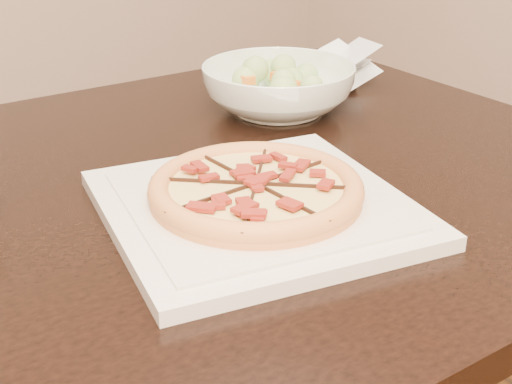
% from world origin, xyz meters
% --- Properties ---
extents(dining_table, '(1.48, 1.01, 0.75)m').
position_xyz_m(dining_table, '(-0.10, 0.02, 0.65)').
color(dining_table, black).
rests_on(dining_table, floor).
extents(plate, '(0.41, 0.41, 0.02)m').
position_xyz_m(plate, '(0.01, -0.11, 0.76)').
color(plate, silver).
rests_on(plate, dining_table).
extents(pizza, '(0.25, 0.25, 0.03)m').
position_xyz_m(pizza, '(0.01, -0.11, 0.78)').
color(pizza, '#D4914C').
rests_on(pizza, plate).
extents(salad_bowl, '(0.27, 0.27, 0.08)m').
position_xyz_m(salad_bowl, '(0.27, 0.16, 0.79)').
color(salad_bowl, white).
rests_on(salad_bowl, dining_table).
extents(salad, '(0.12, 0.12, 0.04)m').
position_xyz_m(salad, '(0.27, 0.16, 0.85)').
color(salad, '#AFCA74').
rests_on(salad, salad_bowl).
extents(cling_film, '(0.17, 0.15, 0.05)m').
position_xyz_m(cling_film, '(0.44, 0.21, 0.78)').
color(cling_film, white).
rests_on(cling_film, dining_table).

